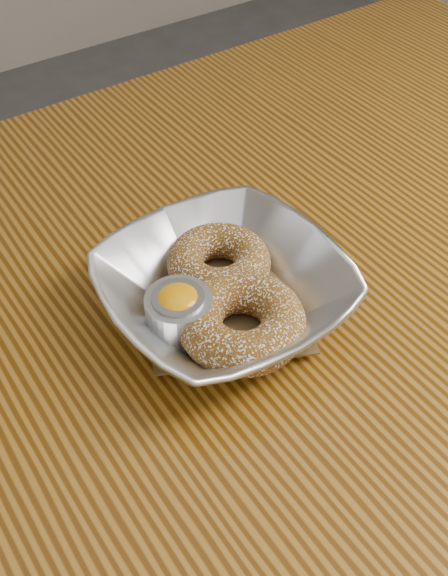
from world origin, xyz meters
TOP-DOWN VIEW (x-y plane):
  - ground_plane at (0.00, 0.00)m, footprint 4.00×4.00m
  - table at (0.00, 0.00)m, footprint 1.20×0.80m
  - serving_bowl at (-0.10, -0.04)m, footprint 0.22×0.22m
  - parchment at (-0.10, -0.04)m, footprint 0.19×0.19m
  - donut_back at (-0.08, -0.00)m, footprint 0.12×0.12m
  - donut_front at (-0.11, -0.08)m, footprint 0.14×0.14m
  - ramekin at (-0.15, -0.04)m, footprint 0.06×0.06m

SIDE VIEW (x-z plane):
  - ground_plane at x=0.00m, z-range 0.00..0.00m
  - table at x=0.00m, z-range 0.28..1.03m
  - parchment at x=-0.10m, z-range 0.76..0.76m
  - serving_bowl at x=-0.10m, z-range 0.75..0.80m
  - donut_back at x=-0.08m, z-range 0.76..0.79m
  - donut_front at x=-0.11m, z-range 0.76..0.80m
  - ramekin at x=-0.15m, z-range 0.76..0.81m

